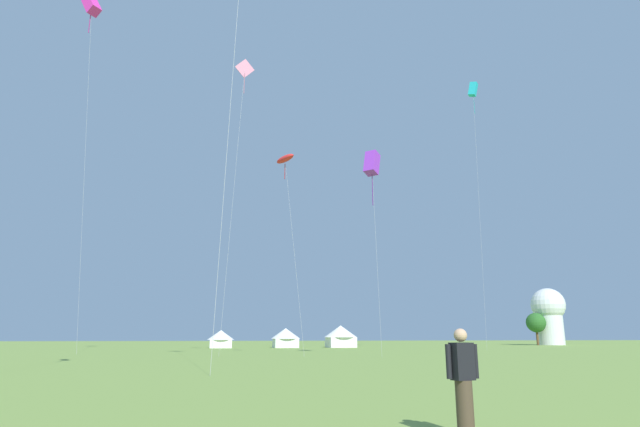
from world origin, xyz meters
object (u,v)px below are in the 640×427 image
kite_cyan_box (473,90)px  person_spectator (463,384)px  festival_tent_right (341,335)px  observatory_dome (549,313)px  kite_pink_diamond (244,76)px  kite_purple_box (372,164)px  festival_tent_left (221,338)px  festival_tent_center (286,337)px  kite_red_parafoil (285,159)px  kite_magenta_box (92,6)px  tree_distant_right (536,323)px

kite_cyan_box → person_spectator: (-29.63, -49.30, -33.09)m
person_spectator → festival_tent_right: 70.31m
observatory_dome → kite_cyan_box: bearing=-134.6°
kite_pink_diamond → observatory_dome: bearing=34.4°
kite_purple_box → festival_tent_left: kite_purple_box is taller
festival_tent_center → observatory_dome: observatory_dome is taller
kite_cyan_box → kite_red_parafoil: (-27.30, -12.91, -16.40)m
kite_pink_diamond → festival_tent_left: bearing=90.4°
kite_pink_diamond → observatory_dome: 78.66m
person_spectator → festival_tent_center: bearing=83.7°
festival_tent_left → festival_tent_center: festival_tent_center is taller
festival_tent_center → festival_tent_right: bearing=-0.0°
kite_red_parafoil → observatory_dome: bearing=37.4°
kite_cyan_box → festival_tent_center: kite_cyan_box is taller
kite_pink_diamond → festival_tent_right: 42.77m
kite_pink_diamond → person_spectator: size_ratio=16.39×
festival_tent_right → kite_magenta_box: bearing=-145.5°
kite_magenta_box → festival_tent_right: bearing=34.5°
kite_red_parafoil → festival_tent_right: size_ratio=3.64×
kite_pink_diamond → kite_red_parafoil: bearing=-26.0°
kite_magenta_box → person_spectator: bearing=-68.3°
kite_magenta_box → tree_distant_right: bearing=24.9°
festival_tent_left → observatory_dome: size_ratio=0.35×
observatory_dome → kite_pink_diamond: bearing=-145.6°
tree_distant_right → kite_cyan_box: bearing=-131.9°
kite_purple_box → kite_magenta_box: size_ratio=0.47×
kite_magenta_box → observatory_dome: bearing=24.5°
person_spectator → festival_tent_right: size_ratio=0.35×
kite_pink_diamond → kite_red_parafoil: kite_pink_diamond is taller
festival_tent_right → tree_distant_right: tree_distant_right is taller
kite_purple_box → kite_red_parafoil: bearing=162.3°
kite_purple_box → festival_tent_right: kite_purple_box is taller
tree_distant_right → kite_magenta_box: bearing=-155.1°
kite_magenta_box → kite_pink_diamond: (16.36, -6.92, -10.15)m
kite_purple_box → kite_pink_diamond: bearing=159.3°
kite_pink_diamond → kite_purple_box: bearing=-20.7°
festival_tent_left → observatory_dome: bearing=11.5°
kite_pink_diamond → festival_tent_center: 40.24m
festival_tent_center → person_spectator: bearing=-96.3°
festival_tent_left → tree_distant_right: bearing=11.2°
kite_magenta_box → observatory_dome: 92.08m
kite_pink_diamond → kite_cyan_box: (31.22, 11.00, 7.40)m
kite_purple_box → festival_tent_left: bearing=108.7°
kite_purple_box → tree_distant_right: 67.47m
kite_red_parafoil → festival_tent_left: (-4.13, 32.09, -16.15)m
kite_magenta_box → tree_distant_right: 89.19m
observatory_dome → tree_distant_right: size_ratio=1.80×
kite_magenta_box → observatory_dome: (79.00, 35.99, -30.67)m
kite_cyan_box → festival_tent_right: bearing=125.6°
kite_pink_diamond → festival_tent_center: (9.14, 30.18, -24.99)m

